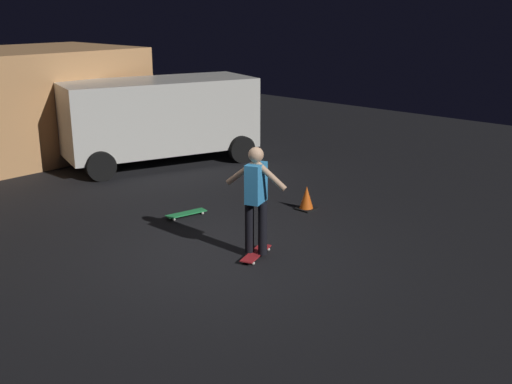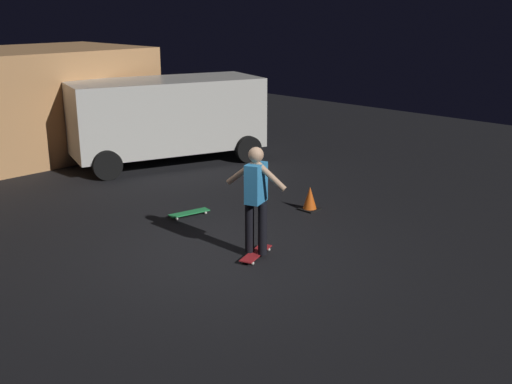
% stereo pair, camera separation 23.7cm
% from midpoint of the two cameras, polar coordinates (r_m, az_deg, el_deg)
% --- Properties ---
extents(ground_plane, '(28.00, 28.00, 0.00)m').
position_cam_midpoint_polar(ground_plane, '(9.62, -4.37, -6.00)').
color(ground_plane, black).
extents(parked_van, '(4.96, 3.40, 2.03)m').
position_cam_midpoint_polar(parked_van, '(15.32, -9.38, 6.98)').
color(parked_van, silver).
rests_on(parked_van, ground_plane).
extents(skateboard_ridden, '(0.80, 0.45, 0.07)m').
position_cam_midpoint_polar(skateboard_ridden, '(9.58, -0.71, -5.71)').
color(skateboard_ridden, '#AD1E23').
rests_on(skateboard_ridden, ground_plane).
extents(skateboard_spare, '(0.80, 0.35, 0.07)m').
position_cam_midpoint_polar(skateboard_spare, '(11.45, -7.06, -1.99)').
color(skateboard_spare, green).
rests_on(skateboard_spare, ground_plane).
extents(skater, '(0.43, 0.96, 1.67)m').
position_cam_midpoint_polar(skater, '(9.25, -0.73, -0.08)').
color(skater, black).
rests_on(skater, skateboard_ridden).
extents(traffic_cone, '(0.34, 0.34, 0.46)m').
position_cam_midpoint_polar(traffic_cone, '(11.73, 4.11, -0.64)').
color(traffic_cone, black).
rests_on(traffic_cone, ground_plane).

